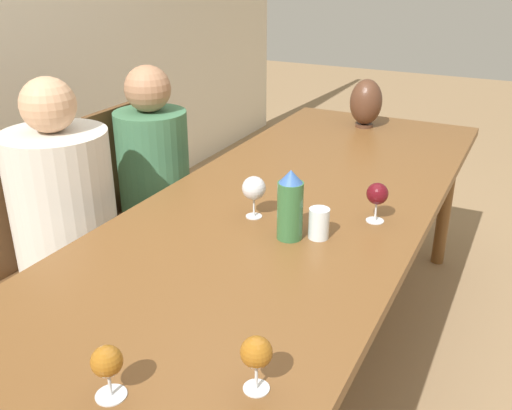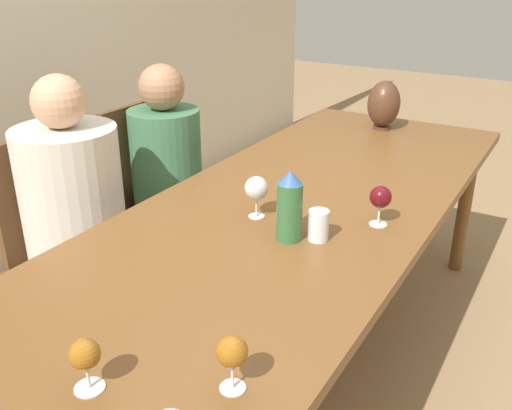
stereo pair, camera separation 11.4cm
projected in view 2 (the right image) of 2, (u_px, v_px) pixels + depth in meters
name	position (u px, v px, depth m)	size (l,w,h in m)	color
ground_plane	(273.00, 393.00, 2.28)	(14.00, 14.00, 0.00)	#937551
dining_table	(276.00, 234.00, 2.00)	(2.97, 0.98, 0.77)	brown
water_bottle	(289.00, 207.00, 1.78)	(0.08, 0.08, 0.23)	#336638
water_tumbler	(318.00, 225.00, 1.80)	(0.07, 0.07, 0.10)	silver
vase	(384.00, 104.00, 2.92)	(0.17, 0.17, 0.25)	#4C2D1E
wine_glass_0	(85.00, 356.00, 1.16)	(0.07, 0.07, 0.12)	silver
wine_glass_2	(381.00, 198.00, 1.88)	(0.07, 0.07, 0.14)	silver
wine_glass_3	(256.00, 189.00, 1.94)	(0.08, 0.08, 0.15)	silver
wine_glass_5	(232.00, 353.00, 1.16)	(0.07, 0.07, 0.13)	silver
chair_near	(67.00, 248.00, 2.31)	(0.44, 0.44, 0.97)	brown
chair_far	(157.00, 200.00, 2.76)	(0.44, 0.44, 0.97)	brown
person_near	(79.00, 223.00, 2.22)	(0.39, 0.39, 1.23)	#2D2D38
person_far	(170.00, 181.00, 2.67)	(0.33, 0.33, 1.18)	#2D2D38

